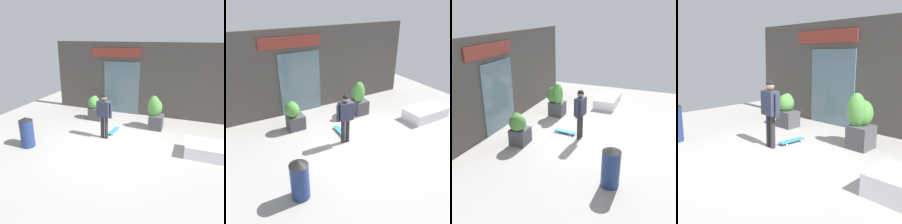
# 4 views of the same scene
# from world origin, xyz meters

# --- Properties ---
(ground_plane) EXTENTS (12.00, 12.00, 0.00)m
(ground_plane) POSITION_xyz_m (0.00, 0.00, 0.00)
(ground_plane) COLOR #9E9993
(building_facade) EXTENTS (8.27, 0.31, 3.27)m
(building_facade) POSITION_xyz_m (-0.04, 3.25, 1.63)
(building_facade) COLOR #4C4742
(building_facade) RESTS_ON ground_plane
(skateboarder) EXTENTS (0.60, 0.30, 1.65)m
(skateboarder) POSITION_xyz_m (-0.51, 0.25, 1.01)
(skateboarder) COLOR #28282D
(skateboarder) RESTS_ON ground_plane
(skateboard) EXTENTS (0.28, 0.77, 0.08)m
(skateboard) POSITION_xyz_m (-0.36, 0.83, 0.06)
(skateboard) COLOR teal
(skateboard) RESTS_ON ground_plane
(planter_box_left) EXTENTS (0.64, 0.54, 1.06)m
(planter_box_left) POSITION_xyz_m (-1.62, 1.89, 0.57)
(planter_box_left) COLOR #47474C
(planter_box_left) RESTS_ON ground_plane
(planter_box_right) EXTENTS (0.60, 0.69, 1.36)m
(planter_box_right) POSITION_xyz_m (1.05, 1.77, 0.68)
(planter_box_right) COLOR #47474C
(planter_box_right) RESTS_ON ground_plane
(trash_bin) EXTENTS (0.45, 0.45, 1.04)m
(trash_bin) POSITION_xyz_m (-2.66, -1.25, 0.52)
(trash_bin) COLOR navy
(trash_bin) RESTS_ON ground_plane
(snow_ledge) EXTENTS (1.64, 0.90, 0.40)m
(snow_ledge) POSITION_xyz_m (3.11, 0.17, 0.20)
(snow_ledge) COLOR white
(snow_ledge) RESTS_ON ground_plane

